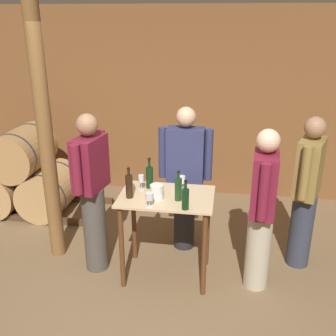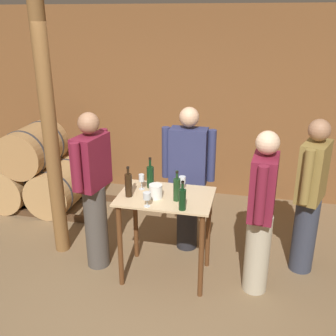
% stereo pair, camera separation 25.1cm
% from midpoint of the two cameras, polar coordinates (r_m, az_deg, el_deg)
% --- Properties ---
extents(ground_plane, '(14.00, 14.00, 0.00)m').
position_cam_midpoint_polar(ground_plane, '(3.91, -4.50, -19.58)').
color(ground_plane, brown).
extents(back_wall, '(8.40, 0.05, 2.70)m').
position_cam_midpoint_polar(back_wall, '(5.74, 1.27, 9.18)').
color(back_wall, brown).
rests_on(back_wall, ground_plane).
extents(barrel_rack, '(2.21, 0.85, 1.18)m').
position_cam_midpoint_polar(barrel_rack, '(5.75, -21.07, -1.26)').
color(barrel_rack, '#4C331E').
rests_on(barrel_rack, ground_plane).
extents(tasting_table, '(0.92, 0.63, 0.92)m').
position_cam_midpoint_polar(tasting_table, '(3.92, -2.07, -6.83)').
color(tasting_table, '#D1B284').
rests_on(tasting_table, ground_plane).
extents(wooden_post, '(0.16, 0.16, 2.70)m').
position_cam_midpoint_polar(wooden_post, '(4.27, -18.93, 3.77)').
color(wooden_post, brown).
rests_on(wooden_post, ground_plane).
extents(wine_bottle_far_left, '(0.07, 0.07, 0.31)m').
position_cam_midpoint_polar(wine_bottle_far_left, '(3.77, -7.56, -2.58)').
color(wine_bottle_far_left, black).
rests_on(wine_bottle_far_left, tasting_table).
extents(wine_bottle_left, '(0.07, 0.07, 0.32)m').
position_cam_midpoint_polar(wine_bottle_left, '(3.96, -4.51, -1.28)').
color(wine_bottle_left, black).
rests_on(wine_bottle_left, tasting_table).
extents(wine_bottle_center, '(0.07, 0.07, 0.30)m').
position_cam_midpoint_polar(wine_bottle_center, '(3.69, -0.44, -3.03)').
color(wine_bottle_center, '#193819').
rests_on(wine_bottle_center, tasting_table).
extents(wine_bottle_right, '(0.07, 0.07, 0.28)m').
position_cam_midpoint_polar(wine_bottle_right, '(3.52, 0.50, -4.44)').
color(wine_bottle_right, black).
rests_on(wine_bottle_right, tasting_table).
extents(wine_glass_near_left, '(0.06, 0.06, 0.16)m').
position_cam_midpoint_polar(wine_glass_near_left, '(3.92, -5.76, -1.67)').
color(wine_glass_near_left, silver).
rests_on(wine_glass_near_left, tasting_table).
extents(wine_glass_near_center, '(0.07, 0.07, 0.14)m').
position_cam_midpoint_polar(wine_glass_near_center, '(3.57, -4.73, -4.24)').
color(wine_glass_near_center, silver).
rests_on(wine_glass_near_center, tasting_table).
extents(wine_glass_near_right, '(0.07, 0.07, 0.14)m').
position_cam_midpoint_polar(wine_glass_near_right, '(3.92, 0.18, -1.75)').
color(wine_glass_near_right, silver).
rests_on(wine_glass_near_right, tasting_table).
extents(ice_bucket, '(0.13, 0.13, 0.14)m').
position_cam_midpoint_polar(ice_bucket, '(3.75, -3.56, -3.47)').
color(ice_bucket, white).
rests_on(ice_bucket, tasting_table).
extents(person_host, '(0.34, 0.56, 1.65)m').
position_cam_midpoint_polar(person_host, '(4.23, 17.85, -3.19)').
color(person_host, '#333847').
rests_on(person_host, ground_plane).
extents(person_visitor_with_scarf, '(0.29, 0.58, 1.70)m').
position_cam_midpoint_polar(person_visitor_with_scarf, '(4.05, -12.71, -3.37)').
color(person_visitor_with_scarf, '#4C4742').
rests_on(person_visitor_with_scarf, ground_plane).
extents(person_visitor_bearded, '(0.25, 0.59, 1.63)m').
position_cam_midpoint_polar(person_visitor_bearded, '(3.78, 11.62, -5.79)').
color(person_visitor_bearded, '#B7AD93').
rests_on(person_visitor_bearded, ground_plane).
extents(person_visitor_near_door, '(0.59, 0.24, 1.67)m').
position_cam_midpoint_polar(person_visitor_near_door, '(4.35, 0.84, -1.30)').
color(person_visitor_near_door, '#232328').
rests_on(person_visitor_near_door, ground_plane).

